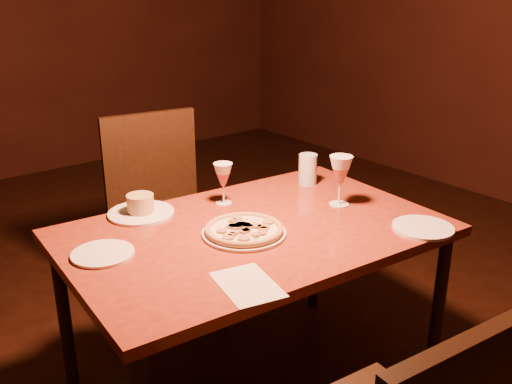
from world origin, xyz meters
TOP-DOWN VIEW (x-y plane):
  - dining_table at (0.26, 0.20)m, footprint 1.38×0.95m
  - chair_far at (0.34, 0.98)m, footprint 0.53×0.53m
  - pizza_plate at (0.20, 0.18)m, footprint 0.29×0.29m
  - ramekin_saucer at (0.01, 0.57)m, footprint 0.25×0.25m
  - wine_glass_far at (0.32, 0.46)m, footprint 0.07×0.07m
  - wine_glass_right at (0.66, 0.17)m, footprint 0.09×0.09m
  - water_tumbler at (0.74, 0.42)m, footprint 0.08×0.08m
  - side_plate_left at (-0.25, 0.34)m, footprint 0.20×0.20m
  - side_plate_near at (0.72, -0.18)m, footprint 0.21×0.21m
  - menu_card at (-0.01, -0.10)m, footprint 0.20×0.25m

SIDE VIEW (x-z plane):
  - chair_far at x=0.34m, z-range 0.06..1.01m
  - dining_table at x=0.26m, z-range 0.29..0.99m
  - menu_card at x=-0.01m, z-range 0.70..0.71m
  - side_plate_left at x=-0.25m, z-range 0.70..0.71m
  - side_plate_near at x=0.72m, z-range 0.70..0.71m
  - pizza_plate at x=0.20m, z-range 0.70..0.74m
  - ramekin_saucer at x=0.01m, z-range 0.69..0.77m
  - water_tumbler at x=0.74m, z-range 0.70..0.83m
  - wine_glass_far at x=0.32m, z-range 0.70..0.87m
  - wine_glass_right at x=0.66m, z-range 0.70..0.90m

